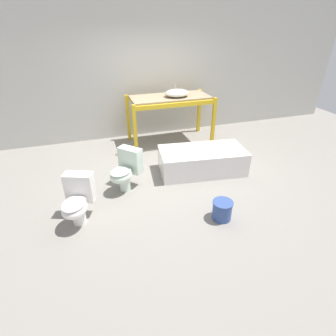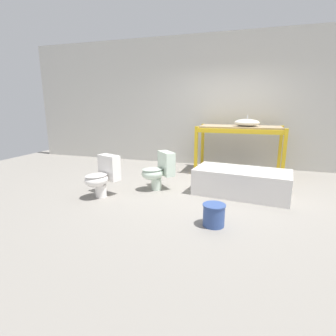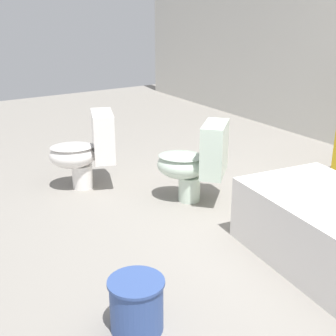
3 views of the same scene
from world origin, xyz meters
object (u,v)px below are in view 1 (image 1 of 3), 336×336
at_px(toilet_near, 77,200).
at_px(bucket_white, 222,210).
at_px(sink_basin, 177,93).
at_px(bathtub_main, 202,159).
at_px(toilet_far, 126,169).

distance_m(toilet_near, bucket_white, 2.06).
xyz_separation_m(sink_basin, bathtub_main, (0.00, -1.48, -0.89)).
distance_m(sink_basin, toilet_far, 2.32).
height_order(bathtub_main, toilet_near, toilet_near).
xyz_separation_m(sink_basin, toilet_far, (-1.47, -1.62, -0.79)).
xyz_separation_m(bathtub_main, toilet_near, (-2.25, -0.79, 0.11)).
distance_m(bathtub_main, toilet_near, 2.39).
height_order(sink_basin, bucket_white, sink_basin).
relative_size(bathtub_main, toilet_near, 2.40).
bearing_deg(bucket_white, sink_basin, 84.28).
bearing_deg(toilet_far, toilet_near, -94.01).
bearing_deg(toilet_far, bathtub_main, 52.15).
bearing_deg(sink_basin, toilet_near, -134.85).
bearing_deg(bathtub_main, bucket_white, -94.55).
distance_m(toilet_far, bucket_white, 1.71).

